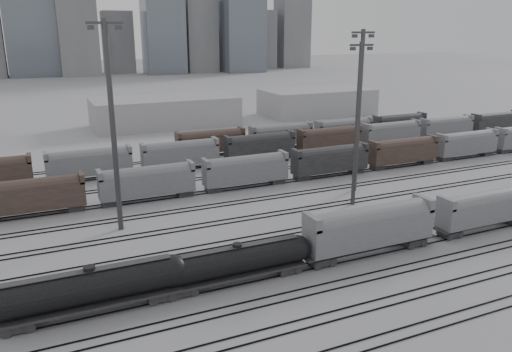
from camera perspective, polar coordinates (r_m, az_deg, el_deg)
name	(u,v)px	position (r m, az deg, el deg)	size (l,w,h in m)	color
ground	(293,275)	(56.67, 4.21, -11.22)	(900.00, 900.00, 0.00)	#AEAFB3
tracks	(234,222)	(71.09, -2.51, -5.23)	(220.00, 71.50, 0.16)	black
tank_car_a	(91,288)	(50.84, -18.32, -12.02)	(19.07, 3.18, 4.71)	black
tank_car_b	(237,261)	(53.97, -2.14, -9.69)	(17.49, 2.92, 4.32)	black
hopper_car_a	(370,226)	(61.38, 12.87, -5.55)	(16.86, 3.35, 6.03)	black
hopper_car_b	(485,207)	(74.06, 24.72, -3.23)	(14.87, 2.96, 5.32)	black
light_mast_b	(113,123)	(67.13, -16.07, 5.79)	(4.41, 0.71, 27.59)	#3C3C3F
light_mast_c	(357,122)	(76.33, 11.50, 6.11)	(3.94, 0.63, 24.65)	#3C3C3F
light_mast_d	(359,108)	(83.33, 11.68, 7.58)	(4.22, 0.68, 26.39)	#3C3C3F
bg_string_near	(246,172)	(85.83, -1.18, 0.51)	(151.00, 3.00, 5.60)	slate
bg_string_mid	(260,147)	(103.94, 0.43, 3.31)	(151.00, 3.00, 5.60)	black
bg_string_far	(313,133)	(118.85, 6.52, 4.85)	(66.00, 3.00, 5.60)	brown
warehouse_mid	(165,112)	(144.90, -10.34, 7.23)	(40.00, 18.00, 8.00)	#9B9C9E
warehouse_right	(317,102)	(164.09, 7.00, 8.41)	(35.00, 18.00, 8.00)	#9B9C9E
skyline	(86,16)	(326.04, -18.90, 16.96)	(316.00, 22.40, 95.00)	gray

